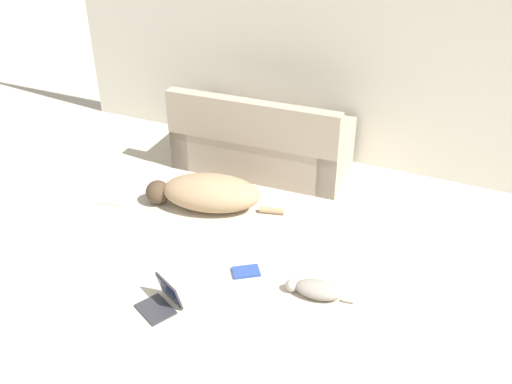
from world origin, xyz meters
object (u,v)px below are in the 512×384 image
(book_cream, at_px, (112,201))
(dog, at_px, (207,193))
(couch, at_px, (261,145))
(book_blue, at_px, (246,272))
(laptop_open, at_px, (163,298))
(cat, at_px, (316,289))

(book_cream, bearing_deg, dog, 19.05)
(couch, relative_size, book_blue, 7.02)
(couch, distance_m, book_blue, 1.79)
(laptop_open, bearing_deg, book_blue, 83.28)
(book_cream, xyz_separation_m, book_blue, (1.66, -0.44, 0.00))
(cat, bearing_deg, dog, -35.47)
(dog, height_order, laptop_open, dog)
(couch, relative_size, laptop_open, 4.96)
(book_blue, bearing_deg, couch, 109.75)
(couch, height_order, cat, couch)
(couch, relative_size, dog, 1.37)
(dog, bearing_deg, laptop_open, 90.12)
(laptop_open, height_order, book_blue, laptop_open)
(book_cream, height_order, book_blue, same)
(cat, xyz_separation_m, laptop_open, (-1.02, -0.58, 0.01))
(book_blue, bearing_deg, cat, -2.75)
(dog, relative_size, cat, 2.46)
(cat, bearing_deg, laptop_open, 23.87)
(couch, xyz_separation_m, book_cream, (-1.06, -1.23, -0.28))
(dog, relative_size, laptop_open, 3.63)
(couch, distance_m, dog, 0.94)
(laptop_open, distance_m, book_cream, 1.63)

